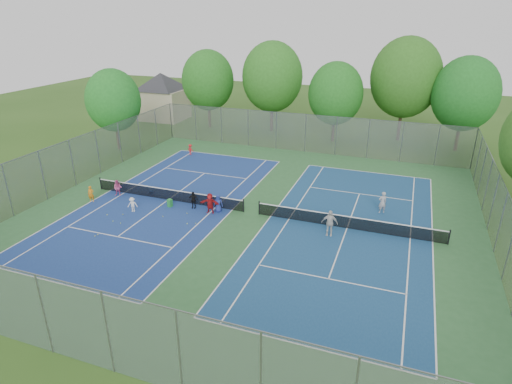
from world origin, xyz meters
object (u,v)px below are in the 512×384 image
net_left (168,195)px  ball_crate (151,193)px  instructor (382,202)px  net_right (347,223)px  ball_hopper (170,203)px

net_left → ball_crate: (-1.92, 0.55, -0.32)m
net_left → instructor: (15.98, 3.37, 0.38)m
net_right → ball_crate: (-15.92, 0.55, -0.32)m
ball_crate → instructor: instructor is taller
net_right → ball_hopper: bearing=-175.4°
net_right → ball_crate: 15.93m
ball_hopper → instructor: size_ratio=0.36×
ball_hopper → net_right: bearing=4.6°
instructor → net_left: bearing=-16.3°
net_right → instructor: instructor is taller
ball_crate → instructor: size_ratio=0.19×
net_left → net_right: (14.00, 0.00, 0.00)m
ball_hopper → instructor: 15.83m
net_right → instructor: (1.98, 3.37, 0.38)m
net_left → ball_crate: 2.02m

